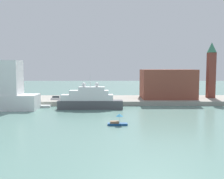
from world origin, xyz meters
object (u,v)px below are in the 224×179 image
parked_car (56,98)px  mooring_bollard (110,100)px  large_yacht (89,100)px  harbor_building (167,84)px  work_barge (43,106)px  bell_tower (211,68)px  person_figure (68,97)px  small_motorboat (117,121)px

parked_car → mooring_bollard: (21.43, -5.77, -0.23)m
large_yacht → harbor_building: (31.29, 18.28, 4.46)m
parked_car → harbor_building: bearing=6.4°
work_barge → bell_tower: size_ratio=0.22×
harbor_building → person_figure: (-41.32, -2.67, -5.14)m
work_barge → mooring_bollard: bearing=9.9°
small_motorboat → mooring_bollard: 33.73m
parked_car → mooring_bollard: parked_car is taller
small_motorboat → person_figure: 46.02m
harbor_building → mooring_bollard: size_ratio=27.06×
work_barge → bell_tower: bell_tower is taller
bell_tower → parked_car: bearing=-174.6°
person_figure → mooring_bollard: person_figure is taller
small_motorboat → bell_tower: bell_tower is taller
harbor_building → work_barge: bearing=-162.7°
parked_car → mooring_bollard: size_ratio=5.62×
parked_car → person_figure: bearing=29.7°
large_yacht → parked_car: large_yacht is taller
parked_car → mooring_bollard: 22.20m
work_barge → harbor_building: 51.14m
harbor_building → bell_tower: 19.86m
large_yacht → mooring_bollard: size_ratio=28.29×
large_yacht → harbor_building: size_ratio=1.05×
work_barge → person_figure: bearing=60.5°
work_barge → parked_car: parked_car is taller
small_motorboat → harbor_building: harbor_building is taller
work_barge → harbor_building: bearing=17.3°
large_yacht → harbor_building: bearing=30.3°
small_motorboat → harbor_building: size_ratio=0.23×
small_motorboat → mooring_bollard: (-1.89, 33.66, 1.05)m
parked_car → large_yacht: bearing=-42.8°
work_barge → bell_tower: 70.30m
large_yacht → work_barge: 17.56m
large_yacht → small_motorboat: size_ratio=4.53×
parked_car → person_figure: 4.88m
bell_tower → person_figure: bell_tower is taller
work_barge → mooring_bollard: size_ratio=6.40×
bell_tower → small_motorboat: bearing=-131.9°
small_motorboat → mooring_bollard: size_ratio=6.24×
harbor_building → person_figure: 41.72m
harbor_building → person_figure: size_ratio=11.79×
work_barge → mooring_bollard: mooring_bollard is taller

